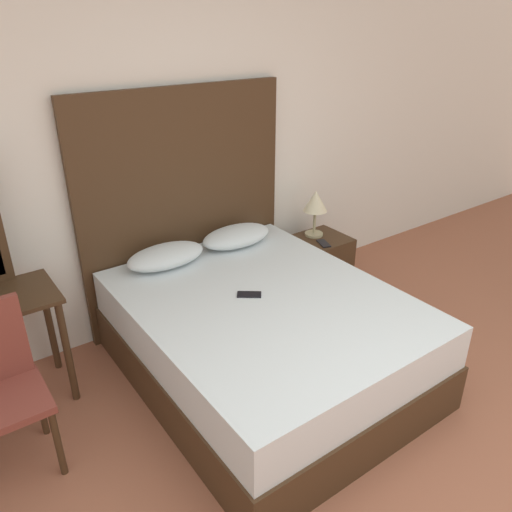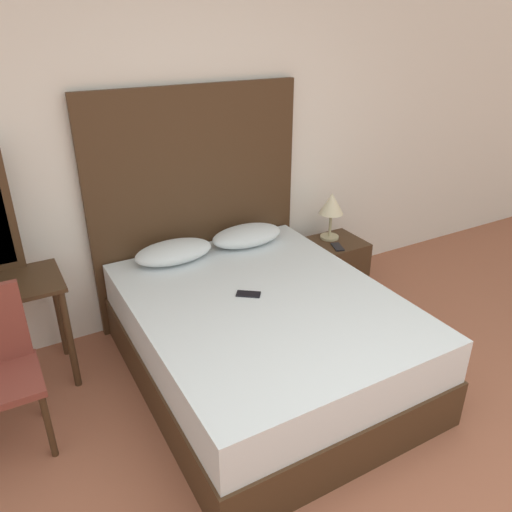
{
  "view_description": "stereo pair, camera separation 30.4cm",
  "coord_description": "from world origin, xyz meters",
  "px_view_note": "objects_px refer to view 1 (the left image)",
  "views": [
    {
      "loc": [
        -1.49,
        -0.5,
        2.17
      ],
      "look_at": [
        0.11,
        1.72,
        0.84
      ],
      "focal_mm": 35.0,
      "sensor_mm": 36.0,
      "label": 1
    },
    {
      "loc": [
        -1.23,
        -0.67,
        2.17
      ],
      "look_at": [
        0.11,
        1.72,
        0.84
      ],
      "focal_mm": 35.0,
      "sensor_mm": 36.0,
      "label": 2
    }
  ],
  "objects_px": {
    "table_lamp": "(315,203)",
    "phone_on_bed": "(249,294)",
    "phone_on_nightstand": "(324,243)",
    "nightstand": "(320,263)",
    "bed": "(265,337)"
  },
  "relations": [
    {
      "from": "nightstand",
      "to": "phone_on_nightstand",
      "type": "relative_size",
      "value": 2.88
    },
    {
      "from": "table_lamp",
      "to": "phone_on_nightstand",
      "type": "relative_size",
      "value": 2.39
    },
    {
      "from": "phone_on_bed",
      "to": "bed",
      "type": "bearing_deg",
      "value": -53.59
    },
    {
      "from": "phone_on_bed",
      "to": "table_lamp",
      "type": "relative_size",
      "value": 0.41
    },
    {
      "from": "nightstand",
      "to": "table_lamp",
      "type": "relative_size",
      "value": 1.2
    },
    {
      "from": "bed",
      "to": "nightstand",
      "type": "distance_m",
      "value": 1.27
    },
    {
      "from": "nightstand",
      "to": "phone_on_bed",
      "type": "bearing_deg",
      "value": -153.27
    },
    {
      "from": "phone_on_bed",
      "to": "table_lamp",
      "type": "xyz_separation_m",
      "value": [
        1.13,
        0.66,
        0.17
      ]
    },
    {
      "from": "nightstand",
      "to": "phone_on_nightstand",
      "type": "bearing_deg",
      "value": -125.06
    },
    {
      "from": "phone_on_bed",
      "to": "phone_on_nightstand",
      "type": "bearing_deg",
      "value": 23.87
    },
    {
      "from": "bed",
      "to": "table_lamp",
      "type": "relative_size",
      "value": 4.88
    },
    {
      "from": "table_lamp",
      "to": "phone_on_nightstand",
      "type": "bearing_deg",
      "value": -106.89
    },
    {
      "from": "bed",
      "to": "nightstand",
      "type": "bearing_deg",
      "value": 31.34
    },
    {
      "from": "table_lamp",
      "to": "phone_on_bed",
      "type": "bearing_deg",
      "value": -149.79
    },
    {
      "from": "table_lamp",
      "to": "phone_on_nightstand",
      "type": "xyz_separation_m",
      "value": [
        -0.06,
        -0.18,
        -0.28
      ]
    }
  ]
}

